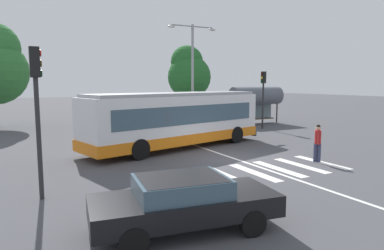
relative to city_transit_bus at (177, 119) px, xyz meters
name	(u,v)px	position (x,y,z in m)	size (l,w,h in m)	color
ground_plane	(233,159)	(1.10, -3.89, -1.59)	(160.00, 160.00, 0.00)	#47474C
city_transit_bus	(177,119)	(0.00, 0.00, 0.00)	(11.17, 5.10, 3.06)	black
pedestrian_crossing_street	(318,141)	(4.19, -6.09, -0.62)	(0.47, 0.47, 1.72)	#333856
foreground_sedan	(184,200)	(-4.45, -9.82, -0.82)	(4.71, 2.43, 1.35)	black
parked_car_red	(111,118)	(-1.00, 10.39, -0.82)	(2.07, 4.60, 1.35)	black
parked_car_white	(143,117)	(1.64, 10.05, -0.82)	(1.99, 4.56, 1.35)	black
parked_car_silver	(172,115)	(4.45, 10.36, -0.82)	(1.95, 4.54, 1.35)	black
parked_car_champagne	(199,114)	(7.16, 10.38, -0.82)	(1.92, 4.52, 1.35)	black
traffic_light_near_corner	(37,98)	(-7.33, -5.69, 1.53)	(0.33, 0.32, 4.64)	#28282B
traffic_light_far_corner	(263,90)	(9.38, 4.09, 1.42)	(0.33, 0.32, 4.47)	#28282B
bus_stop_shelter	(256,96)	(10.84, 6.79, 0.83)	(4.90, 1.54, 3.25)	#28282B
twin_arm_street_lamp	(193,64)	(4.70, 7.02, 3.44)	(4.18, 0.32, 8.09)	#939399
background_tree_right	(189,72)	(9.05, 16.14, 3.13)	(4.65, 4.65, 7.61)	brown
crosswalk_painted_stripes	(267,171)	(1.12, -6.26, -1.58)	(6.80, 3.01, 0.01)	silver
lane_center_line	(214,152)	(1.24, -1.89, -1.58)	(0.16, 24.00, 0.01)	silver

